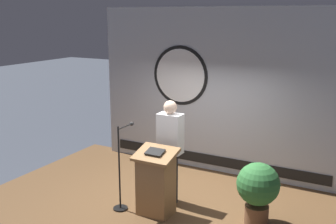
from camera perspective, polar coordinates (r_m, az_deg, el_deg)
The scene contains 7 objects.
ground_plane at distance 7.08m, azimuth 0.46°, elevation -15.19°, with size 40.00×40.00×0.00m, color #383D47.
stage_platform at distance 7.01m, azimuth 0.46°, elevation -14.11°, with size 6.40×4.00×0.30m, color brown.
banner_display at distance 8.03m, azimuth 6.58°, elevation 2.81°, with size 5.08×0.12×3.25m.
podium at distance 6.47m, azimuth -1.72°, elevation -9.92°, with size 0.64×0.50×1.09m.
speaker_person at distance 6.73m, azimuth 0.31°, elevation -5.54°, with size 0.40×0.26×1.76m.
microphone_stand at distance 6.71m, azimuth -6.55°, elevation -9.46°, with size 0.24×0.54×1.41m.
potted_plant at distance 6.29m, azimuth 12.53°, elevation -10.39°, with size 0.65×0.65×0.97m.
Camera 1 is at (2.92, -5.48, 3.40)m, focal length 43.34 mm.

